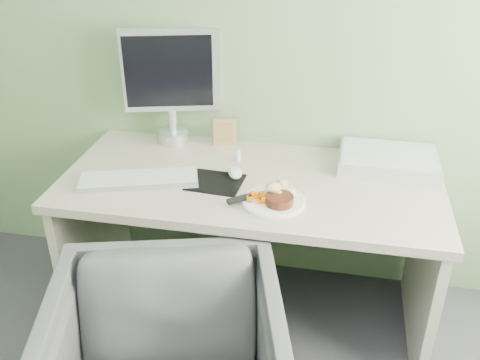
% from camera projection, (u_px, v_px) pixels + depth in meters
% --- Properties ---
extents(wall_back, '(3.50, 0.00, 3.50)m').
position_uv_depth(wall_back, '(268.00, 11.00, 2.28)').
color(wall_back, '#6B8B61').
rests_on(wall_back, floor).
extents(desk, '(1.60, 0.75, 0.73)m').
position_uv_depth(desk, '(250.00, 216.00, 2.35)').
color(desk, '#BAB29B').
rests_on(desk, floor).
extents(plate, '(0.25, 0.25, 0.01)m').
position_uv_depth(plate, '(273.00, 202.00, 2.09)').
color(plate, white).
rests_on(plate, desk).
extents(steak, '(0.12, 0.12, 0.03)m').
position_uv_depth(steak, '(279.00, 200.00, 2.05)').
color(steak, black).
rests_on(steak, plate).
extents(potato_pile, '(0.11, 0.08, 0.06)m').
position_uv_depth(potato_pile, '(282.00, 187.00, 2.11)').
color(potato_pile, tan).
rests_on(potato_pile, plate).
extents(carrot_heap, '(0.07, 0.07, 0.04)m').
position_uv_depth(carrot_heap, '(258.00, 196.00, 2.07)').
color(carrot_heap, orange).
rests_on(carrot_heap, plate).
extents(steak_knife, '(0.21, 0.18, 0.02)m').
position_uv_depth(steak_knife, '(248.00, 197.00, 2.08)').
color(steak_knife, silver).
rests_on(steak_knife, plate).
extents(mousepad, '(0.24, 0.21, 0.00)m').
position_uv_depth(mousepad, '(215.00, 182.00, 2.23)').
color(mousepad, black).
rests_on(mousepad, desk).
extents(keyboard, '(0.50, 0.28, 0.02)m').
position_uv_depth(keyboard, '(139.00, 179.00, 2.22)').
color(keyboard, white).
rests_on(keyboard, desk).
extents(computer_mouse, '(0.08, 0.11, 0.04)m').
position_uv_depth(computer_mouse, '(235.00, 173.00, 2.27)').
color(computer_mouse, white).
rests_on(computer_mouse, desk).
extents(photo_frame, '(0.11, 0.04, 0.14)m').
position_uv_depth(photo_frame, '(225.00, 132.00, 2.52)').
color(photo_frame, olive).
rests_on(photo_frame, desk).
extents(eyedrop_bottle, '(0.02, 0.02, 0.07)m').
position_uv_depth(eyedrop_bottle, '(238.00, 155.00, 2.39)').
color(eyedrop_bottle, white).
rests_on(eyedrop_bottle, desk).
extents(scanner, '(0.43, 0.29, 0.07)m').
position_uv_depth(scanner, '(388.00, 162.00, 2.33)').
color(scanner, '#AEB0B5').
rests_on(scanner, desk).
extents(monitor, '(0.44, 0.17, 0.54)m').
position_uv_depth(monitor, '(171.00, 81.00, 2.45)').
color(monitor, silver).
rests_on(monitor, desk).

